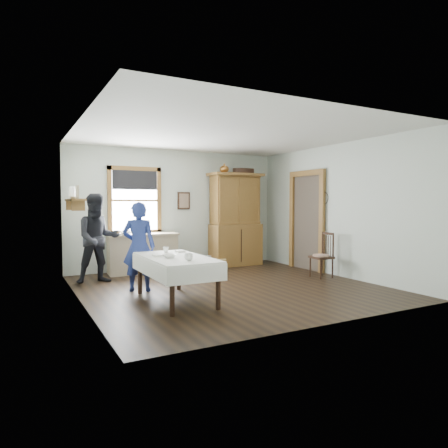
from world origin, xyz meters
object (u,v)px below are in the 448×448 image
Objects in this scene: china_hutch at (236,219)px; woman_blue at (139,250)px; work_counter at (143,253)px; spindle_chair at (321,255)px; dining_table at (176,279)px; wicker_basket at (218,264)px; figure_dark at (98,242)px; pail at (207,264)px.

china_hutch reaches higher than woman_blue.
spindle_chair reaches higher than work_counter.
wicker_basket is (1.95, 2.40, -0.23)m from dining_table.
china_hutch is at bearing 10.87° from figure_dark.
pail is (-0.91, -0.30, -0.97)m from china_hutch.
pail is 2.46m from woman_blue.
wicker_basket is 2.83m from figure_dark.
work_counter is 0.67× the size of china_hutch.
wicker_basket is (-0.62, -0.26, -0.99)m from china_hutch.
wicker_basket is at bearing 50.95° from dining_table.
china_hutch reaches higher than work_counter.
woman_blue is at bearing 106.83° from dining_table.
china_hutch is at bearing -124.95° from woman_blue.
pail is at bearing -120.04° from woman_blue.
spindle_chair reaches higher than wicker_basket.
woman_blue is at bearing -148.75° from china_hutch.
wicker_basket is at bearing -4.63° from work_counter.
woman_blue is at bearing -147.33° from wicker_basket.
wicker_basket is at bearing 7.96° from pail.
wicker_basket is (0.29, 0.04, -0.02)m from pail.
spindle_chair is 4.36m from figure_dark.
work_counter is 0.95× the size of figure_dark.
dining_table is at bearing -168.18° from spindle_chair.
china_hutch is at bearing 23.06° from wicker_basket.
figure_dark reaches higher than woman_blue.
woman_blue reaches higher than spindle_chair.
wicker_basket is at bearing 128.38° from spindle_chair.
work_counter is 1.63× the size of spindle_chair.
figure_dark is (-0.77, 2.01, 0.43)m from dining_table.
china_hutch is (2.30, 0.02, 0.68)m from work_counter.
dining_table is 3.10m from wicker_basket.
work_counter is at bearing -84.20° from woman_blue.
china_hutch reaches higher than figure_dark.
woman_blue reaches higher than wicker_basket.
pail is 0.17× the size of figure_dark.
work_counter is 1.72m from wicker_basket.
figure_dark reaches higher than spindle_chair.
china_hutch is 3.78m from dining_table.
figure_dark reaches higher than work_counter.
china_hutch is 8.30× the size of pail.
wicker_basket is 0.26× the size of woman_blue.
pail is at bearing -8.03° from work_counter.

